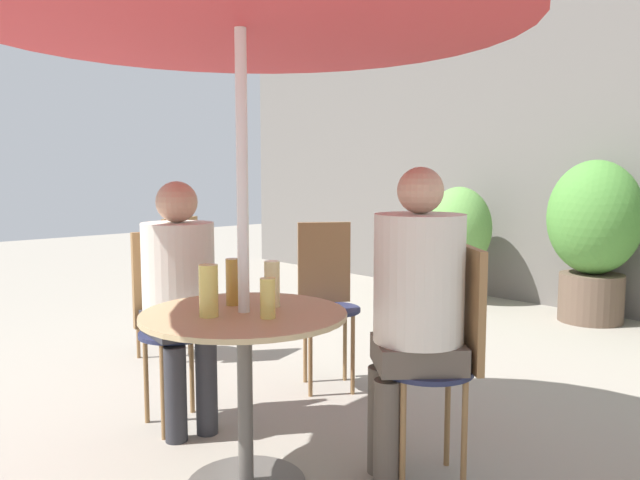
{
  "coord_description": "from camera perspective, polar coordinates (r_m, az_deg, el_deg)",
  "views": [
    {
      "loc": [
        2.12,
        -1.46,
        1.24
      ],
      "look_at": [
        0.19,
        0.33,
        0.95
      ],
      "focal_mm": 35.0,
      "sensor_mm": 36.0,
      "label": 1
    }
  ],
  "objects": [
    {
      "name": "potted_plant_1",
      "position": [
        5.62,
        23.76,
        0.77
      ],
      "size": [
        0.75,
        0.75,
        1.35
      ],
      "color": "brown",
      "rests_on": "ground_plane"
    },
    {
      "name": "beer_glass_0",
      "position": [
        2.55,
        -7.98,
        -3.81
      ],
      "size": [
        0.06,
        0.06,
        0.19
      ],
      "color": "#B28433",
      "rests_on": "cafe_table_near"
    },
    {
      "name": "beer_glass_1",
      "position": [
        2.36,
        -10.16,
        -4.59
      ],
      "size": [
        0.07,
        0.07,
        0.2
      ],
      "color": "#DBC65B",
      "rests_on": "cafe_table_near"
    },
    {
      "name": "beer_glass_2",
      "position": [
        2.31,
        -4.8,
        -5.33
      ],
      "size": [
        0.06,
        0.06,
        0.15
      ],
      "color": "#DBC65B",
      "rests_on": "cafe_table_near"
    },
    {
      "name": "storefront_wall",
      "position": [
        5.89,
        26.28,
        8.08
      ],
      "size": [
        10.0,
        0.06,
        3.0
      ],
      "color": "slate",
      "rests_on": "ground_plane"
    },
    {
      "name": "bistro_chair_0",
      "position": [
        2.56,
        11.82,
        -9.18
      ],
      "size": [
        0.42,
        0.42,
        0.95
      ],
      "rotation": [
        0.0,
        0.0,
        -0.68
      ],
      "color": "#232847",
      "rests_on": "ground_plane"
    },
    {
      "name": "bistro_chair_1",
      "position": [
        3.19,
        -13.58,
        -6.14
      ],
      "size": [
        0.39,
        0.37,
        0.95
      ],
      "rotation": [
        0.0,
        0.0,
        1.41
      ],
      "color": "#232847",
      "rests_on": "ground_plane"
    },
    {
      "name": "bistro_chair_2",
      "position": [
        3.64,
        0.55,
        -4.45
      ],
      "size": [
        0.42,
        0.41,
        0.95
      ],
      "rotation": [
        0.0,
        0.0,
        0.97
      ],
      "color": "#232847",
      "rests_on": "ground_plane"
    },
    {
      "name": "potted_plant_0",
      "position": [
        6.1,
        12.55,
        0.34
      ],
      "size": [
        0.62,
        0.62,
        1.11
      ],
      "color": "#93664C",
      "rests_on": "ground_plane"
    },
    {
      "name": "seated_person_1",
      "position": [
        3.03,
        -12.69,
        -3.89
      ],
      "size": [
        0.37,
        0.34,
        1.2
      ],
      "rotation": [
        0.0,
        0.0,
        1.41
      ],
      "color": "#2D2D33",
      "rests_on": "ground_plane"
    },
    {
      "name": "beer_glass_3",
      "position": [
        2.51,
        -4.4,
        -4.02
      ],
      "size": [
        0.06,
        0.06,
        0.18
      ],
      "color": "beige",
      "rests_on": "cafe_table_near"
    },
    {
      "name": "ground_plane",
      "position": [
        2.85,
        -7.88,
        -19.58
      ],
      "size": [
        20.0,
        20.0,
        0.0
      ],
      "primitive_type": "plane",
      "color": "gray"
    },
    {
      "name": "cafe_table_near",
      "position": [
        2.48,
        -6.91,
        -10.6
      ],
      "size": [
        0.8,
        0.8,
        0.7
      ],
      "color": "#514C47",
      "rests_on": "ground_plane"
    },
    {
      "name": "bistro_chair_3",
      "position": [
        4.25,
        -13.33,
        -3.09
      ],
      "size": [
        0.4,
        0.39,
        0.95
      ],
      "rotation": [
        0.0,
        0.0,
        5.03
      ],
      "color": "#232847",
      "rests_on": "ground_plane"
    },
    {
      "name": "seated_person_0",
      "position": [
        2.48,
        8.67,
        -5.32
      ],
      "size": [
        0.45,
        0.45,
        1.26
      ],
      "rotation": [
        0.0,
        0.0,
        -0.68
      ],
      "color": "brown",
      "rests_on": "ground_plane"
    }
  ]
}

